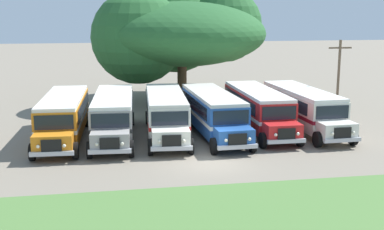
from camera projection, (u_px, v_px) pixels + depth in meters
The scene contains 10 objects.
ground_plane at pixel (209, 163), 27.64m from camera, with size 220.00×220.00×0.00m, color slate.
foreground_grass_strip at pixel (251, 223), 19.75m from camera, with size 80.00×9.25×0.01m, color #4C7538.
parked_bus_slot_0 at pixel (64, 115), 32.59m from camera, with size 3.07×10.89×2.82m.
parked_bus_slot_1 at pixel (113, 114), 33.04m from camera, with size 3.22×10.92×2.82m.
parked_bus_slot_2 at pixel (166, 112), 33.65m from camera, with size 3.28×10.93×2.82m.
parked_bus_slot_3 at pixel (213, 111), 33.86m from camera, with size 3.01×10.88×2.82m.
parked_bus_slot_4 at pixel (258, 108), 35.17m from camera, with size 2.68×10.84×2.82m.
parked_bus_slot_5 at pixel (303, 107), 35.38m from camera, with size 3.01×10.88×2.82m.
broad_shade_tree at pixel (178, 32), 45.90m from camera, with size 16.16×15.94×10.83m.
utility_pole at pixel (338, 77), 37.84m from camera, with size 1.80×0.20×6.17m.
Camera 1 is at (-5.47, -25.96, 8.27)m, focal length 46.49 mm.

